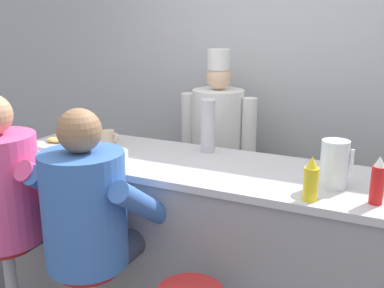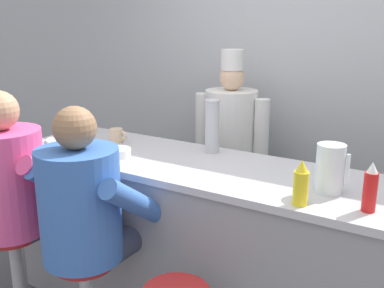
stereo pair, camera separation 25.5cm
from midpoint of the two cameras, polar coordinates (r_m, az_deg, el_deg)
wall_back at (r=3.69m, az=15.41°, el=7.55°), size 10.00×0.06×2.70m
diner_counter at (r=2.75m, az=5.90°, el=-13.03°), size 2.74×0.72×1.02m
ketchup_bottle_red at (r=2.12m, az=24.97°, el=-5.20°), size 0.06×0.06×0.22m
mustard_bottle_yellow at (r=2.09m, az=17.11°, el=-4.97°), size 0.07×0.07×0.21m
water_pitcher_clear at (r=2.27m, az=20.26°, el=-2.99°), size 0.16×0.14×0.24m
breakfast_plate at (r=3.16m, az=-13.40°, el=0.59°), size 0.28×0.28×0.05m
cereal_bowl at (r=2.73m, az=-6.81°, el=-1.14°), size 0.16×0.16×0.05m
coffee_mug_white at (r=2.90m, az=-11.58°, el=0.06°), size 0.14×0.09×0.10m
coffee_mug_tan at (r=3.06m, az=-7.20°, el=1.06°), size 0.14×0.09×0.09m
cup_stack_steel at (r=2.79m, az=5.20°, el=2.24°), size 0.10×0.10×0.33m
diner_seated_pink at (r=2.81m, az=-19.41°, el=-5.07°), size 0.66×0.65×1.45m
diner_seated_blue at (r=2.41m, az=-10.39°, el=-8.21°), size 0.64×0.63×1.42m
cook_in_whites_near at (r=3.56m, az=6.95°, el=0.09°), size 0.63×0.40×1.61m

